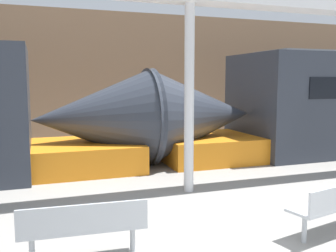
% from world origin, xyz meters
% --- Properties ---
extents(station_wall, '(56.00, 0.20, 5.00)m').
position_xyz_m(station_wall, '(0.00, 11.49, 2.50)').
color(station_wall, '#937051').
rests_on(station_wall, ground_plane).
extents(bench_near, '(1.59, 0.54, 0.81)m').
position_xyz_m(bench_near, '(-1.63, 1.12, 0.50)').
color(bench_near, '#ADB2B7').
rests_on(bench_near, ground_plane).
extents(support_column_near, '(0.20, 0.20, 3.83)m').
position_xyz_m(support_column_near, '(0.80, 3.60, 1.91)').
color(support_column_near, silver).
rests_on(support_column_near, ground_plane).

